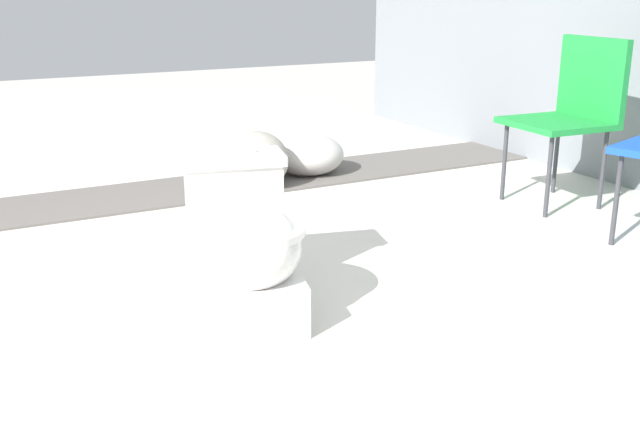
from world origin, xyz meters
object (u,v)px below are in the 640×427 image
Objects in this scene: folding_chair_left at (574,104)px; boulder_near at (307,155)px; boulder_far at (258,160)px; toilet at (243,248)px.

folding_chair_left is 1.94× the size of boulder_near.
folding_chair_left is 2.13× the size of boulder_far.
boulder_near is (-1.59, 1.05, -0.10)m from toilet.
boulder_far is (-1.47, 0.68, -0.06)m from toilet.
folding_chair_left is at bearing 116.88° from toilet.
toilet is at bearing 16.59° from folding_chair_left.
folding_chair_left is at bearing 52.10° from boulder_far.
boulder_near is 0.39m from boulder_far.
toilet is 1.63× the size of boulder_near.
boulder_near is at bearing 160.45° from toilet.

